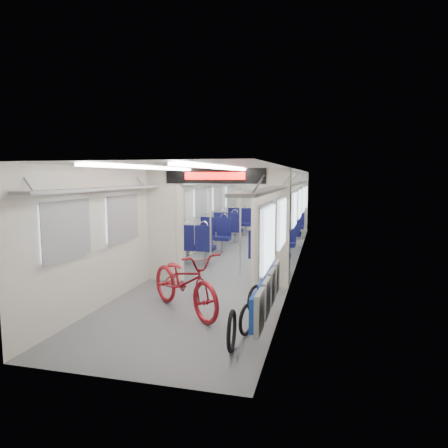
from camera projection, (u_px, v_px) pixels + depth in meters
name	position (u px, v px, depth m)	size (l,w,h in m)	color
carriage	(235.00, 203.00, 9.57)	(12.00, 12.02, 2.31)	#515456
bicycle	(185.00, 281.00, 6.27)	(0.66, 1.90, 1.00)	maroon
flip_bench	(267.00, 292.00, 5.41)	(0.12, 2.08, 0.48)	gray
bike_hoop_a	(232.00, 333.00, 4.88)	(0.53, 0.53, 0.05)	black
bike_hoop_b	(247.00, 321.00, 5.38)	(0.44, 0.44, 0.05)	black
bike_hoop_c	(255.00, 301.00, 6.22)	(0.47, 0.47, 0.05)	black
seat_bay_near_left	(206.00, 237.00, 10.54)	(0.90, 2.03, 1.09)	#0E0F40
seat_bay_near_right	(274.00, 244.00, 9.55)	(0.89, 1.99, 1.07)	#0E0F40
seat_bay_far_left	(234.00, 223.00, 13.79)	(0.91, 2.05, 1.09)	#0E0F40
seat_bay_far_right	(288.00, 225.00, 12.98)	(0.94, 2.24, 1.15)	#0E0F40
stanchion_near_left	(211.00, 222.00, 8.68)	(0.04, 0.04, 2.30)	silver
stanchion_near_right	(240.00, 223.00, 8.52)	(0.04, 0.04, 2.30)	silver
stanchion_far_left	(241.00, 210.00, 11.96)	(0.04, 0.04, 2.30)	silver
stanchion_far_right	(263.00, 211.00, 11.43)	(0.04, 0.04, 2.30)	silver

